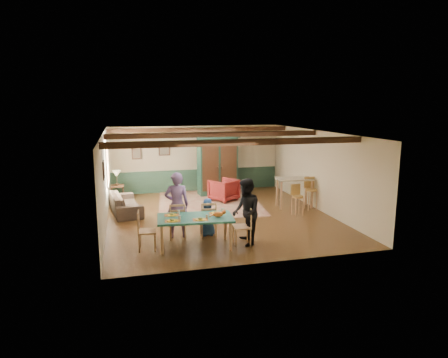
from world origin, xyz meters
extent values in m
plane|color=#462A13|center=(0.00, 0.00, 0.00)|extent=(8.00, 8.00, 0.00)
cube|color=beige|center=(0.00, 4.00, 1.35)|extent=(7.00, 0.02, 2.70)
cube|color=beige|center=(-3.50, 0.00, 1.35)|extent=(0.02, 8.00, 2.70)
cube|color=beige|center=(3.50, 0.00, 1.35)|extent=(0.02, 8.00, 2.70)
cube|color=silver|center=(0.00, 0.00, 2.70)|extent=(7.00, 8.00, 0.02)
cube|color=#203C2D|center=(0.00, 3.98, 0.45)|extent=(6.95, 0.03, 0.90)
cube|color=black|center=(0.00, -2.30, 2.61)|extent=(6.95, 0.16, 0.16)
cube|color=black|center=(0.00, 0.40, 2.61)|extent=(6.95, 0.16, 0.16)
cube|color=black|center=(0.00, 3.00, 2.61)|extent=(6.95, 0.16, 0.16)
imported|color=#7C5A9B|center=(-1.59, -1.72, 0.90)|extent=(0.69, 0.49, 1.80)
imported|color=black|center=(0.05, -2.71, 0.86)|extent=(0.73, 0.89, 1.72)
imported|color=#234A8C|center=(-0.76, -1.79, 0.53)|extent=(0.54, 0.38, 1.05)
cube|color=tan|center=(0.06, 1.85, 0.01)|extent=(4.06, 4.66, 0.01)
cube|color=#15362A|center=(0.70, 3.13, 1.19)|extent=(1.72, 0.77, 2.39)
imported|color=#511013|center=(0.67, 2.01, 0.41)|extent=(1.23, 1.23, 0.82)
imported|color=#352A21|center=(-2.92, 1.21, 0.32)|extent=(1.14, 2.27, 0.64)
camera|label=1|loc=(-2.95, -12.13, 3.59)|focal=32.00mm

